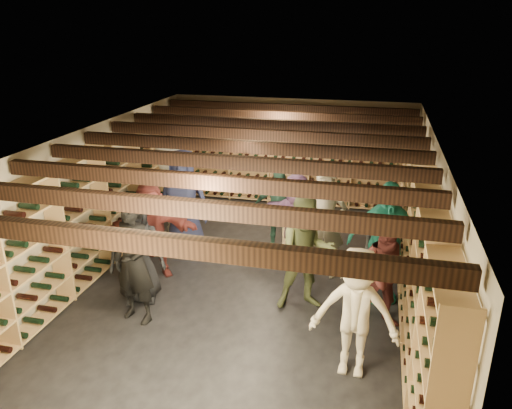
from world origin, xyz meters
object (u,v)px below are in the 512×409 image
Objects in this scene: person_2 at (307,254)px; crate_loose at (298,213)px; person_0 at (137,249)px; person_12 at (387,232)px; person_3 at (355,314)px; person_10 at (278,209)px; person_1 at (134,262)px; person_6 at (183,201)px; person_8 at (388,274)px; crate_stack_right at (299,237)px; person_5 at (151,230)px; person_11 at (296,218)px; crate_stack_left at (298,238)px; person_7 at (325,224)px; person_4 at (384,242)px; person_9 at (171,193)px.

crate_loose is at bearing 82.80° from person_2.
person_0 reaches higher than person_12.
person_12 is (0.37, 2.61, -0.03)m from person_3.
person_10 is at bearing -93.96° from crate_loose.
person_1 reaches higher than person_2.
person_8 is at bearing -29.84° from person_6.
person_1 is 1.13× the size of person_8.
crate_stack_right is 0.36× the size of person_8.
person_10 is (1.70, 2.24, -0.05)m from person_0.
person_5 is 2.47m from person_11.
person_2 is at bearing 123.92° from person_3.
crate_stack_left is 2.21m from person_6.
crate_stack_right is at bearing 136.56° from person_12.
person_8 is at bearing 75.76° from person_3.
person_1 reaches higher than person_0.
person_5 is at bearing -145.91° from crate_stack_left.
crate_stack_left is 0.31× the size of person_5.
person_7 is (0.56, -0.83, 0.67)m from crate_stack_left.
person_0 is 3.64m from person_8.
person_11 is (-1.49, 0.95, -0.14)m from person_4.
crate_loose is 2.91m from person_9.
person_12 is (1.15, 1.26, -0.08)m from person_2.
person_8 is 1.02× the size of person_10.
person_9 reaches higher than person_0.
person_0 is 0.88× the size of person_9.
person_12 is at bearing -23.01° from crate_stack_right.
person_0 is 2.79m from person_11.
person_1 is 1.10× the size of person_3.
crate_stack_right is 0.35× the size of person_0.
person_0 reaches higher than person_11.
person_2 is 1.08× the size of person_8.
person_1 is (-1.86, -2.77, 0.66)m from crate_stack_left.
person_8 reaches higher than crate_stack_left.
person_1 is 1.12× the size of person_5.
person_11 is at bearing 4.20° from person_9.
person_7 is at bearing -13.74° from person_6.
person_0 is at bearing -114.95° from crate_loose.
person_8 is at bearing -55.04° from person_7.
person_5 is (-3.39, 1.74, -0.01)m from person_3.
person_0 reaches higher than person_3.
person_0 is 3.99m from person_12.
person_11 is (2.07, 0.00, -0.15)m from person_6.
crate_stack_right is 1.75m from person_12.
person_10 is (2.09, 0.02, -0.16)m from person_9.
person_11 is at bearing -4.79° from person_6.
person_10 is (-0.12, -1.67, 0.71)m from crate_loose.
person_1 reaches higher than person_5.
person_0 is 3.41m from person_3.
person_9 is 2.09m from person_10.
person_1 is 1.04× the size of person_2.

